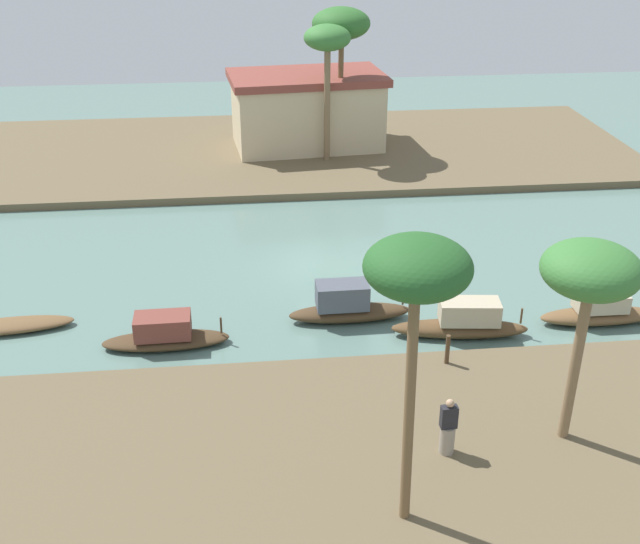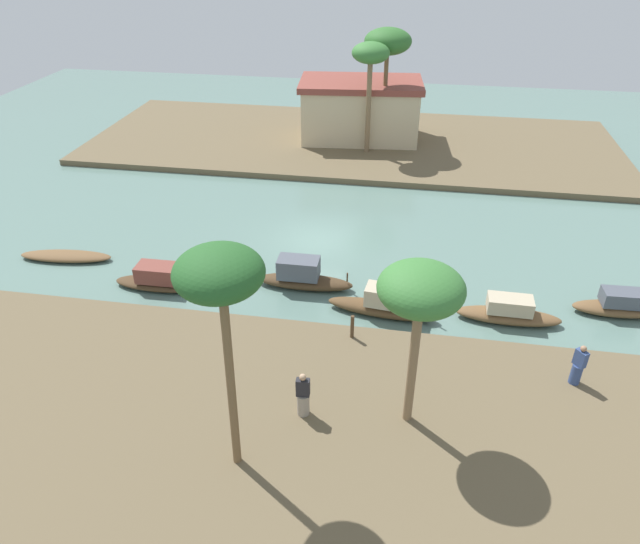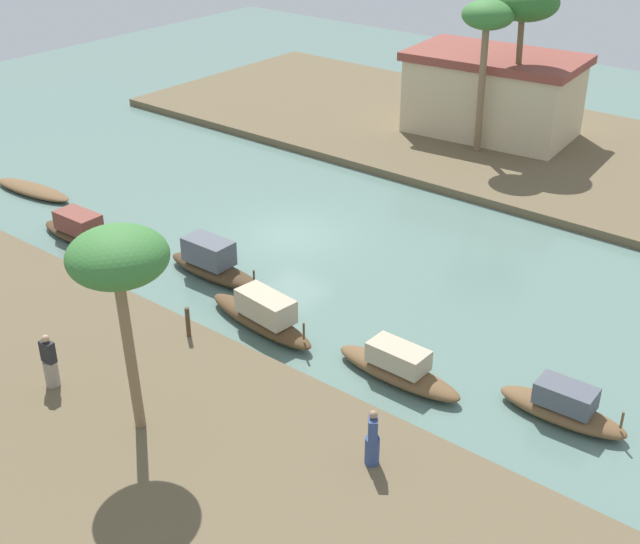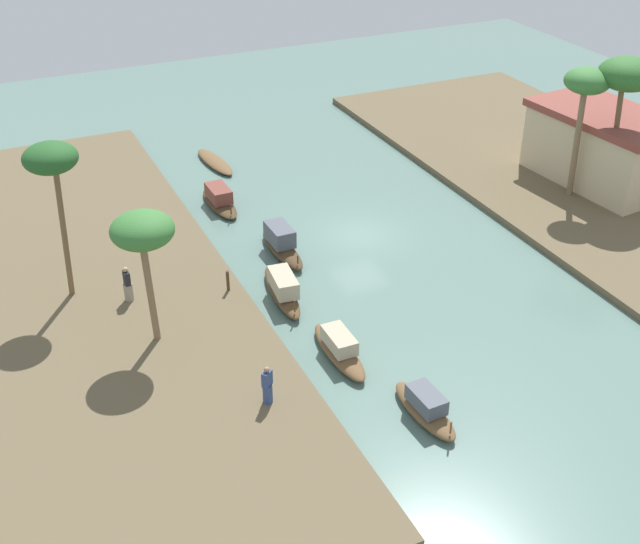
{
  "view_description": "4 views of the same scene",
  "coord_description": "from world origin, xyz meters",
  "px_view_note": "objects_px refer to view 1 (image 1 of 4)",
  "views": [
    {
      "loc": [
        -3.42,
        -28.25,
        13.78
      ],
      "look_at": [
        -0.55,
        -1.3,
        0.41
      ],
      "focal_mm": 44.87,
      "sensor_mm": 36.0,
      "label": 1
    },
    {
      "loc": [
        4.36,
        -25.25,
        14.06
      ],
      "look_at": [
        0.78,
        -3.97,
        0.64
      ],
      "focal_mm": 32.57,
      "sensor_mm": 36.0,
      "label": 2
    },
    {
      "loc": [
        19.7,
        -22.62,
        14.37
      ],
      "look_at": [
        3.8,
        -2.93,
        0.88
      ],
      "focal_mm": 47.83,
      "sensor_mm": 36.0,
      "label": 3
    },
    {
      "loc": [
        32.1,
        -17.08,
        19.81
      ],
      "look_at": [
        3.26,
        -3.73,
        0.56
      ],
      "focal_mm": 45.89,
      "sensor_mm": 36.0,
      "label": 4
    }
  ],
  "objects_px": {
    "sampan_with_red_awning": "(463,323)",
    "palm_tree_right_tall": "(341,26)",
    "sampan_near_left_bank": "(165,335)",
    "palm_tree_left_near": "(417,275)",
    "palm_tree_left_far": "(590,274)",
    "person_on_near_bank": "(448,430)",
    "sampan_downstream_large": "(599,312)",
    "riverside_building": "(307,110)",
    "mooring_post": "(448,349)",
    "sampan_midstream": "(7,326)",
    "sampan_open_hull": "(347,306)",
    "palm_tree_right_short": "(327,43)"
  },
  "relations": [
    {
      "from": "palm_tree_left_far",
      "to": "riverside_building",
      "type": "height_order",
      "value": "palm_tree_left_far"
    },
    {
      "from": "sampan_near_left_bank",
      "to": "palm_tree_left_near",
      "type": "relative_size",
      "value": 0.59
    },
    {
      "from": "sampan_near_left_bank",
      "to": "palm_tree_left_near",
      "type": "bearing_deg",
      "value": -55.78
    },
    {
      "from": "palm_tree_right_tall",
      "to": "palm_tree_right_short",
      "type": "relative_size",
      "value": 1.08
    },
    {
      "from": "sampan_near_left_bank",
      "to": "mooring_post",
      "type": "relative_size",
      "value": 4.26
    },
    {
      "from": "riverside_building",
      "to": "sampan_open_hull",
      "type": "bearing_deg",
      "value": -96.6
    },
    {
      "from": "sampan_with_red_awning",
      "to": "sampan_downstream_large",
      "type": "height_order",
      "value": "sampan_with_red_awning"
    },
    {
      "from": "sampan_near_left_bank",
      "to": "palm_tree_left_near",
      "type": "distance_m",
      "value": 12.37
    },
    {
      "from": "sampan_near_left_bank",
      "to": "mooring_post",
      "type": "height_order",
      "value": "mooring_post"
    },
    {
      "from": "sampan_downstream_large",
      "to": "palm_tree_left_near",
      "type": "xyz_separation_m",
      "value": [
        -8.63,
        -8.75,
        6.19
      ]
    },
    {
      "from": "sampan_with_red_awning",
      "to": "palm_tree_left_far",
      "type": "bearing_deg",
      "value": -72.74
    },
    {
      "from": "sampan_near_left_bank",
      "to": "palm_tree_right_tall",
      "type": "xyz_separation_m",
      "value": [
        8.24,
        19.2,
        6.57
      ]
    },
    {
      "from": "sampan_open_hull",
      "to": "person_on_near_bank",
      "type": "bearing_deg",
      "value": -79.25
    },
    {
      "from": "sampan_near_left_bank",
      "to": "riverside_building",
      "type": "height_order",
      "value": "riverside_building"
    },
    {
      "from": "sampan_with_red_awning",
      "to": "palm_tree_right_tall",
      "type": "xyz_separation_m",
      "value": [
        -1.62,
        19.62,
        6.48
      ]
    },
    {
      "from": "palm_tree_left_near",
      "to": "person_on_near_bank",
      "type": "bearing_deg",
      "value": 52.97
    },
    {
      "from": "palm_tree_right_tall",
      "to": "sampan_downstream_large",
      "type": "bearing_deg",
      "value": -71.24
    },
    {
      "from": "palm_tree_left_near",
      "to": "palm_tree_right_tall",
      "type": "relative_size",
      "value": 0.93
    },
    {
      "from": "palm_tree_right_tall",
      "to": "riverside_building",
      "type": "bearing_deg",
      "value": 149.2
    },
    {
      "from": "sampan_downstream_large",
      "to": "sampan_midstream",
      "type": "bearing_deg",
      "value": 176.39
    },
    {
      "from": "mooring_post",
      "to": "palm_tree_right_short",
      "type": "relative_size",
      "value": 0.14
    },
    {
      "from": "person_on_near_bank",
      "to": "palm_tree_right_tall",
      "type": "xyz_separation_m",
      "value": [
        0.55,
        25.92,
        5.94
      ]
    },
    {
      "from": "mooring_post",
      "to": "palm_tree_left_near",
      "type": "bearing_deg",
      "value": -112.81
    },
    {
      "from": "sampan_open_hull",
      "to": "palm_tree_left_near",
      "type": "relative_size",
      "value": 0.6
    },
    {
      "from": "mooring_post",
      "to": "palm_tree_left_near",
      "type": "relative_size",
      "value": 0.14
    },
    {
      "from": "palm_tree_left_far",
      "to": "person_on_near_bank",
      "type": "bearing_deg",
      "value": -175.01
    },
    {
      "from": "riverside_building",
      "to": "sampan_with_red_awning",
      "type": "bearing_deg",
      "value": -86.3
    },
    {
      "from": "palm_tree_right_tall",
      "to": "sampan_midstream",
      "type": "bearing_deg",
      "value": -127.68
    },
    {
      "from": "person_on_near_bank",
      "to": "palm_tree_left_near",
      "type": "xyz_separation_m",
      "value": [
        -1.55,
        -2.06,
        5.56
      ]
    },
    {
      "from": "sampan_near_left_bank",
      "to": "riverside_building",
      "type": "relative_size",
      "value": 0.48
    },
    {
      "from": "sampan_with_red_awning",
      "to": "palm_tree_left_near",
      "type": "height_order",
      "value": "palm_tree_left_near"
    },
    {
      "from": "sampan_downstream_large",
      "to": "mooring_post",
      "type": "xyz_separation_m",
      "value": [
        -6.01,
        -2.53,
        0.44
      ]
    },
    {
      "from": "sampan_near_left_bank",
      "to": "palm_tree_right_short",
      "type": "height_order",
      "value": "palm_tree_right_short"
    },
    {
      "from": "person_on_near_bank",
      "to": "sampan_near_left_bank",
      "type": "bearing_deg",
      "value": -43.75
    },
    {
      "from": "sampan_near_left_bank",
      "to": "mooring_post",
      "type": "bearing_deg",
      "value": -17.04
    },
    {
      "from": "sampan_open_hull",
      "to": "person_on_near_bank",
      "type": "height_order",
      "value": "person_on_near_bank"
    },
    {
      "from": "sampan_midstream",
      "to": "mooring_post",
      "type": "height_order",
      "value": "mooring_post"
    },
    {
      "from": "palm_tree_right_tall",
      "to": "riverside_building",
      "type": "distance_m",
      "value": 5.02
    },
    {
      "from": "sampan_downstream_large",
      "to": "person_on_near_bank",
      "type": "bearing_deg",
      "value": -135.75
    },
    {
      "from": "sampan_near_left_bank",
      "to": "sampan_with_red_awning",
      "type": "xyz_separation_m",
      "value": [
        9.86,
        -0.42,
        0.09
      ]
    },
    {
      "from": "sampan_midstream",
      "to": "person_on_near_bank",
      "type": "xyz_separation_m",
      "value": [
        13.08,
        -8.27,
        0.87
      ]
    },
    {
      "from": "sampan_downstream_large",
      "to": "sampan_midstream",
      "type": "height_order",
      "value": "sampan_downstream_large"
    },
    {
      "from": "sampan_downstream_large",
      "to": "sampan_midstream",
      "type": "distance_m",
      "value": 20.23
    },
    {
      "from": "palm_tree_left_near",
      "to": "palm_tree_right_short",
      "type": "bearing_deg",
      "value": 87.41
    },
    {
      "from": "person_on_near_bank",
      "to": "riverside_building",
      "type": "distance_m",
      "value": 26.99
    },
    {
      "from": "sampan_midstream",
      "to": "palm_tree_right_short",
      "type": "bearing_deg",
      "value": 45.93
    },
    {
      "from": "palm_tree_left_far",
      "to": "palm_tree_left_near",
      "type": "bearing_deg",
      "value": -154.16
    },
    {
      "from": "sampan_downstream_large",
      "to": "palm_tree_left_far",
      "type": "relative_size",
      "value": 0.74
    },
    {
      "from": "sampan_near_left_bank",
      "to": "person_on_near_bank",
      "type": "distance_m",
      "value": 10.23
    },
    {
      "from": "mooring_post",
      "to": "palm_tree_right_tall",
      "type": "distance_m",
      "value": 22.61
    }
  ]
}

